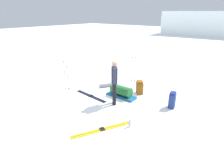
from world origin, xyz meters
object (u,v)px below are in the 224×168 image
(ski_poles_planted_near, at_px, (66,74))
(ski_poles_planted_far, at_px, (133,68))
(backpack_large_dark, at_px, (140,87))
(gear_sled, at_px, (121,92))
(backpack_bright, at_px, (172,100))
(ski_pair_far, at_px, (91,96))
(sleeping_mat_rolled, at_px, (105,85))
(thermos_bottle, at_px, (130,123))
(ski_pair_near, at_px, (102,130))
(skier_standing, at_px, (114,80))

(ski_poles_planted_near, relative_size, ski_poles_planted_far, 1.03)
(backpack_large_dark, height_order, gear_sled, backpack_large_dark)
(backpack_bright, bearing_deg, ski_pair_far, -159.37)
(backpack_bright, bearing_deg, ski_poles_planted_far, 150.78)
(sleeping_mat_rolled, distance_m, thermos_bottle, 3.47)
(ski_pair_near, distance_m, ski_pair_far, 2.55)
(ski_pair_near, bearing_deg, ski_poles_planted_far, 111.42)
(sleeping_mat_rolled, xyz_separation_m, thermos_bottle, (2.78, -2.07, 0.04))
(skier_standing, xyz_separation_m, ski_poles_planted_near, (-2.55, -0.22, -0.22))
(ski_poles_planted_far, bearing_deg, backpack_large_dark, -46.33)
(ski_pair_near, bearing_deg, ski_pair_far, 142.41)
(backpack_large_dark, bearing_deg, gear_sled, -116.04)
(ski_poles_planted_far, bearing_deg, skier_standing, -72.33)
(skier_standing, xyz_separation_m, sleeping_mat_rolled, (-1.41, 1.11, -0.86))
(ski_poles_planted_far, xyz_separation_m, gear_sled, (0.65, -1.88, -0.49))
(ski_poles_planted_far, bearing_deg, ski_pair_far, -98.14)
(backpack_large_dark, bearing_deg, ski_pair_near, -78.96)
(ski_poles_planted_near, bearing_deg, ski_poles_planted_far, 58.11)
(skier_standing, xyz_separation_m, backpack_bright, (1.85, 1.07, -0.66))
(ski_pair_near, distance_m, backpack_bright, 2.90)
(ski_pair_near, xyz_separation_m, ski_poles_planted_far, (-1.64, 4.19, 0.70))
(backpack_bright, distance_m, sleeping_mat_rolled, 3.26)
(backpack_large_dark, relative_size, sleeping_mat_rolled, 1.04)
(ski_pair_far, relative_size, sleeping_mat_rolled, 3.20)
(ski_pair_near, relative_size, ski_pair_far, 1.02)
(backpack_large_dark, xyz_separation_m, ski_poles_planted_far, (-1.04, 1.09, 0.44))
(ski_pair_near, height_order, backpack_bright, backpack_bright)
(ski_pair_near, height_order, gear_sled, gear_sled)
(ski_pair_near, distance_m, backpack_large_dark, 3.17)
(ski_poles_planted_far, relative_size, sleeping_mat_rolled, 2.34)
(backpack_large_dark, relative_size, thermos_bottle, 2.19)
(sleeping_mat_rolled, height_order, thermos_bottle, thermos_bottle)
(backpack_large_dark, bearing_deg, backpack_bright, -13.90)
(ski_poles_planted_far, distance_m, gear_sled, 2.05)
(thermos_bottle, bearing_deg, backpack_large_dark, 115.19)
(ski_poles_planted_far, xyz_separation_m, thermos_bottle, (2.19, -3.53, -0.59))
(skier_standing, distance_m, thermos_bottle, 1.87)
(ski_pair_near, xyz_separation_m, ski_poles_planted_near, (-3.38, 1.41, 0.73))
(backpack_bright, relative_size, gear_sled, 0.48)
(ski_poles_planted_near, xyz_separation_m, gear_sled, (2.38, 0.90, -0.51))
(ski_pair_near, relative_size, ski_poles_planted_far, 1.40)
(skier_standing, bearing_deg, ski_pair_near, -63.07)
(ski_pair_near, bearing_deg, gear_sled, 113.33)
(gear_sled, distance_m, sleeping_mat_rolled, 1.32)
(sleeping_mat_rolled, bearing_deg, ski_poles_planted_near, -130.58)
(gear_sled, bearing_deg, ski_poles_planted_far, 109.01)
(ski_poles_planted_far, bearing_deg, thermos_bottle, -58.22)
(gear_sled, xyz_separation_m, sleeping_mat_rolled, (-1.24, 0.43, -0.13))
(sleeping_mat_rolled, bearing_deg, ski_pair_near, -50.73)
(ski_poles_planted_far, height_order, thermos_bottle, ski_poles_planted_far)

